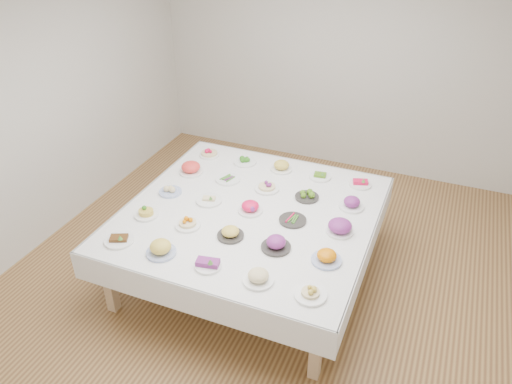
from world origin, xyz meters
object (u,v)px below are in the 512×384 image
at_px(display_table, 250,217).
at_px(dish_24, 360,182).
at_px(dish_0, 119,237).
at_px(dish_12, 250,205).

height_order(display_table, dish_24, dish_24).
height_order(dish_0, dish_12, dish_12).
height_order(display_table, dish_12, dish_12).
xyz_separation_m(display_table, dish_0, (-0.87, -0.87, 0.11)).
distance_m(display_table, dish_12, 0.13).
bearing_deg(dish_24, dish_0, -134.77).
bearing_deg(dish_0, dish_12, 44.83).
relative_size(display_table, dish_12, 10.10).
bearing_deg(display_table, dish_24, 45.37).
relative_size(display_table, dish_24, 10.19).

